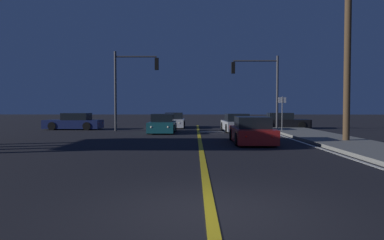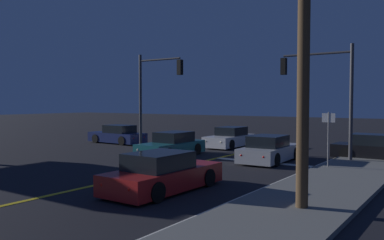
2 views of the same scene
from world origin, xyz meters
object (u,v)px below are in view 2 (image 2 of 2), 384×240
car_following_oncoming_black (376,149)px  street_sign_corner (328,131)px  car_distant_tail_navy (118,135)px  traffic_signal_near_right (325,84)px  car_mid_block_silver (269,150)px  traffic_signal_far_left (154,87)px  utility_pole_right (304,30)px  car_far_approaching_red (163,174)px  car_parked_curb_white (230,138)px  car_side_waiting_teal (172,146)px

car_following_oncoming_black → street_sign_corner: (-1.16, -4.57, 1.14)m
car_distant_tail_navy → traffic_signal_near_right: (15.06, -0.29, 3.33)m
car_mid_block_silver → traffic_signal_far_left: bearing=174.5°
utility_pole_right → car_far_approaching_red: bearing=-179.2°
car_following_oncoming_black → car_far_approaching_red: same height
traffic_signal_near_right → traffic_signal_far_left: traffic_signal_far_left is taller
car_mid_block_silver → car_following_oncoming_black: 5.68m
car_parked_curb_white → utility_pole_right: (9.49, -13.02, 4.37)m
car_following_oncoming_black → utility_pole_right: (0.24, -11.96, 4.37)m
street_sign_corner → traffic_signal_near_right: bearing=109.8°
car_mid_block_silver → car_side_waiting_teal: (-5.39, -1.08, -0.00)m
car_following_oncoming_black → car_distant_tail_navy: size_ratio=0.96×
car_mid_block_silver → car_distant_tail_navy: same height
car_following_oncoming_black → street_sign_corner: street_sign_corner is taller
car_side_waiting_teal → car_far_approaching_red: bearing=125.1°
car_distant_tail_navy → utility_pole_right: size_ratio=0.48×
car_following_oncoming_black → traffic_signal_near_right: size_ratio=0.75×
traffic_signal_near_right → car_following_oncoming_black: bearing=-140.7°
car_side_waiting_teal → car_far_approaching_red: (5.18, -7.28, 0.00)m
car_parked_curb_white → street_sign_corner: bearing=144.6°
car_far_approaching_red → street_sign_corner: bearing=66.2°
traffic_signal_near_right → traffic_signal_far_left: bearing=7.9°
car_mid_block_silver → car_far_approaching_red: 8.37m
car_side_waiting_teal → traffic_signal_near_right: bearing=-158.9°
car_side_waiting_teal → traffic_signal_far_left: (-2.57, 1.57, 3.40)m
car_following_oncoming_black → utility_pole_right: 12.73m
car_following_oncoming_black → car_far_approaching_red: 12.86m
car_following_oncoming_black → street_sign_corner: size_ratio=1.71×
car_following_oncoming_black → car_parked_curb_white: 9.32m
car_distant_tail_navy → street_sign_corner: (16.06, -3.09, 1.14)m
car_side_waiting_teal → street_sign_corner: (8.58, 0.17, 1.14)m
traffic_signal_near_right → traffic_signal_far_left: 10.24m
utility_pole_right → traffic_signal_near_right: bearing=103.3°
traffic_signal_near_right → car_distant_tail_navy: bearing=-1.1°
car_side_waiting_teal → car_following_oncoming_black: (9.74, 4.74, -0.00)m
car_side_waiting_teal → car_following_oncoming_black: bearing=-154.4°
car_mid_block_silver → car_far_approaching_red: size_ratio=0.97×
car_far_approaching_red → car_distant_tail_navy: (-12.67, 10.54, -0.00)m
car_distant_tail_navy → car_far_approaching_red: bearing=-127.5°
car_far_approaching_red → traffic_signal_far_left: traffic_signal_far_left is taller
car_following_oncoming_black → car_distant_tail_navy: 17.28m
car_following_oncoming_black → traffic_signal_near_right: 4.35m
car_side_waiting_teal → car_parked_curb_white: same height
car_parked_curb_white → traffic_signal_near_right: (7.09, -2.84, 3.34)m
traffic_signal_near_right → utility_pole_right: size_ratio=0.62×
car_far_approaching_red → traffic_signal_far_left: (-7.76, 8.85, 3.40)m
traffic_signal_near_right → utility_pole_right: bearing=103.3°
car_mid_block_silver → car_far_approaching_red: (-0.21, -8.36, 0.00)m
car_far_approaching_red → car_distant_tail_navy: 16.48m
car_side_waiting_teal → car_following_oncoming_black: size_ratio=1.00×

